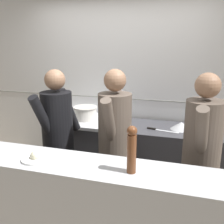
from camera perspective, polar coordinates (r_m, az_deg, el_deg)
name	(u,v)px	position (r m, az deg, el deg)	size (l,w,h in m)	color
wall_back_tiled	(122,88)	(3.75, 2.28, 5.31)	(8.00, 0.06, 2.60)	white
oven_range	(83,149)	(3.77, -6.31, -8.09)	(0.87, 0.71, 0.92)	#38383D
prep_counter	(167,161)	(3.53, 11.82, -10.38)	(1.34, 0.65, 0.89)	#38383D
pass_counter	(98,219)	(2.40, -3.10, -22.22)	(3.02, 0.45, 0.98)	#B7BABF
stock_pot	(85,113)	(3.55, -5.81, -0.15)	(0.32, 0.32, 0.18)	beige
mixing_bowl_steel	(181,126)	(3.36, 14.83, -2.88)	(0.26, 0.26, 0.09)	#B7BABF
chefs_knife	(160,130)	(3.26, 10.34, -3.88)	(0.39, 0.10, 0.02)	#B7BABF
plated_dish_main	(35,158)	(2.31, -16.36, -9.55)	(0.23, 0.23, 0.08)	white
pepper_mill	(132,149)	(1.96, 4.31, -7.95)	(0.08, 0.08, 0.37)	brown
chef_head_cook	(58,136)	(2.99, -11.66, -5.11)	(0.42, 0.72, 1.66)	black
chef_sous	(115,141)	(2.75, 0.61, -6.31)	(0.35, 0.73, 1.69)	black
chef_line	(201,153)	(2.59, 18.84, -8.54)	(0.38, 0.74, 1.69)	black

